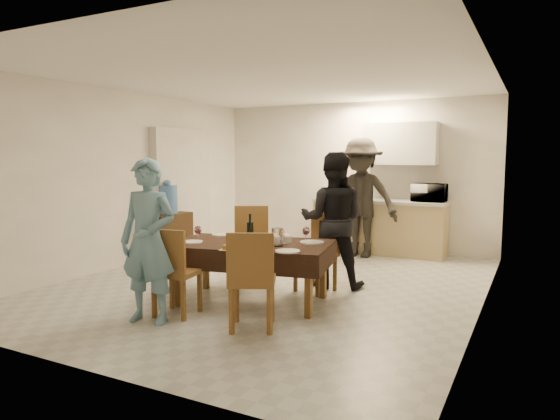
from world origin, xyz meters
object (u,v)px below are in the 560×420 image
(water_jug, at_px, (168,199))
(person_far, at_px, (333,220))
(dining_table, at_px, (252,245))
(savoury_tart, at_px, (241,247))
(person_near, at_px, (148,241))
(wine_bottle, at_px, (250,228))
(person_kitchen, at_px, (360,198))
(water_pitcher, at_px, (277,237))
(microwave, at_px, (429,193))
(console, at_px, (169,236))

(water_jug, distance_m, person_far, 3.04)
(dining_table, relative_size, savoury_tart, 4.86)
(savoury_tart, distance_m, person_near, 0.94)
(wine_bottle, height_order, person_kitchen, person_kitchen)
(person_near, xyz_separation_m, person_far, (1.10, 2.10, 0.04))
(water_pitcher, distance_m, savoury_tart, 0.42)
(microwave, height_order, person_far, person_far)
(dining_table, bearing_deg, microwave, 59.29)
(wine_bottle, bearing_deg, microwave, 69.50)
(microwave, bearing_deg, console, 28.59)
(savoury_tart, xyz_separation_m, microwave, (1.15, 3.90, 0.36))
(console, distance_m, person_far, 3.07)
(dining_table, relative_size, person_near, 1.17)
(microwave, bearing_deg, savoury_tart, 73.61)
(savoury_tart, height_order, person_near, person_near)
(person_far, xyz_separation_m, person_kitchen, (-0.32, 2.02, 0.12))
(console, relative_size, microwave, 1.48)
(microwave, bearing_deg, person_kitchen, 23.94)
(wine_bottle, xyz_separation_m, microwave, (1.30, 3.47, 0.22))
(water_jug, relative_size, wine_bottle, 1.44)
(water_jug, xyz_separation_m, person_far, (3.00, -0.46, -0.11))
(microwave, bearing_deg, person_near, 68.53)
(savoury_tart, bearing_deg, person_kitchen, 87.78)
(console, distance_m, person_kitchen, 3.17)
(microwave, bearing_deg, person_far, 74.23)
(water_jug, bearing_deg, person_far, -8.62)
(wine_bottle, xyz_separation_m, savoury_tart, (0.15, -0.43, -0.13))
(water_jug, distance_m, person_kitchen, 3.11)
(dining_table, relative_size, person_far, 1.12)
(console, distance_m, water_jug, 0.59)
(dining_table, height_order, person_far, person_far)
(person_near, relative_size, person_kitchen, 0.84)
(person_kitchen, bearing_deg, console, -149.75)
(wine_bottle, relative_size, person_far, 0.19)
(microwave, height_order, person_kitchen, person_kitchen)
(water_jug, distance_m, water_pitcher, 3.21)
(wine_bottle, bearing_deg, person_far, 59.04)
(console, xyz_separation_m, person_near, (1.90, -2.56, 0.45))
(dining_table, bearing_deg, water_pitcher, -19.33)
(water_jug, height_order, savoury_tart, water_jug)
(wine_bottle, distance_m, person_kitchen, 3.04)
(person_near, height_order, person_far, person_far)
(dining_table, height_order, savoury_tart, savoury_tart)
(wine_bottle, distance_m, person_far, 1.17)
(water_jug, bearing_deg, console, 0.00)
(person_near, bearing_deg, wine_bottle, 55.62)
(water_pitcher, xyz_separation_m, savoury_tart, (-0.25, -0.33, -0.07))
(water_pitcher, distance_m, microwave, 3.69)
(dining_table, height_order, water_pitcher, water_pitcher)
(dining_table, distance_m, water_pitcher, 0.38)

